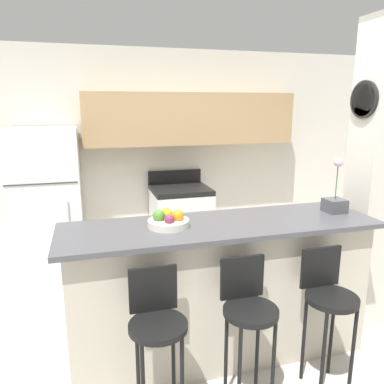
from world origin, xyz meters
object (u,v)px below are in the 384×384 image
at_px(bar_stool_left, 157,327).
at_px(bar_stool_right, 328,299).
at_px(refrigerator, 47,204).
at_px(fruit_bowl, 168,221).
at_px(bar_stool_mid, 248,312).
at_px(stove_range, 181,223).
at_px(orchid_vase, 335,200).

relative_size(bar_stool_left, bar_stool_right, 1.00).
height_order(refrigerator, bar_stool_right, refrigerator).
bearing_deg(bar_stool_left, fruit_bowl, 70.31).
xyz_separation_m(bar_stool_left, bar_stool_mid, (0.57, 0.00, 0.00)).
xyz_separation_m(bar_stool_mid, fruit_bowl, (-0.38, 0.52, 0.47)).
bearing_deg(bar_stool_left, bar_stool_mid, 0.00).
distance_m(stove_range, bar_stool_left, 2.51).
height_order(bar_stool_right, fruit_bowl, fruit_bowl).
height_order(refrigerator, stove_range, refrigerator).
relative_size(refrigerator, bar_stool_mid, 1.72).
bearing_deg(bar_stool_mid, bar_stool_right, 0.00).
bearing_deg(bar_stool_left, bar_stool_right, 0.00).
relative_size(refrigerator, bar_stool_left, 1.72).
xyz_separation_m(refrigerator, orchid_vase, (2.31, -1.82, 0.33)).
bearing_deg(bar_stool_mid, bar_stool_left, 180.00).
bearing_deg(orchid_vase, fruit_bowl, -179.90).
relative_size(bar_stool_left, bar_stool_mid, 1.00).
bearing_deg(bar_stool_left, stove_range, 72.81).
height_order(stove_range, orchid_vase, orchid_vase).
distance_m(bar_stool_left, fruit_bowl, 0.72).
relative_size(bar_stool_mid, bar_stool_right, 1.00).
height_order(stove_range, bar_stool_mid, stove_range).
distance_m(stove_range, bar_stool_right, 2.43).
distance_m(bar_stool_mid, bar_stool_right, 0.57).
bearing_deg(stove_range, orchid_vase, -67.27).
bearing_deg(bar_stool_mid, refrigerator, 119.97).
bearing_deg(refrigerator, fruit_bowl, -62.09).
bearing_deg(bar_stool_left, orchid_vase, 18.86).
distance_m(bar_stool_right, fruit_bowl, 1.18).
distance_m(bar_stool_right, orchid_vase, 0.83).
xyz_separation_m(stove_range, bar_stool_right, (0.40, -2.39, 0.17)).
distance_m(refrigerator, bar_stool_left, 2.48).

